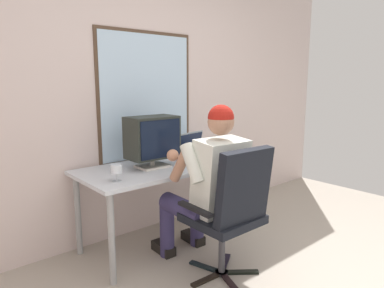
% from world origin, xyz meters
% --- Properties ---
extents(wall_rear, '(5.60, 0.08, 2.88)m').
position_xyz_m(wall_rear, '(0.00, 1.98, 1.43)').
color(wall_rear, beige).
rests_on(wall_rear, ground).
extents(desk, '(1.56, 0.72, 0.72)m').
position_xyz_m(desk, '(-0.01, 1.56, 0.65)').
color(desk, '#939596').
rests_on(desk, ground).
extents(office_chair, '(0.58, 0.56, 1.00)m').
position_xyz_m(office_chair, '(-0.05, 0.75, 0.57)').
color(office_chair, black).
rests_on(office_chair, ground).
extents(person_seated, '(0.54, 0.79, 1.28)m').
position_xyz_m(person_seated, '(-0.04, 1.02, 0.67)').
color(person_seated, '#322D55').
rests_on(person_seated, ground).
extents(crt_monitor, '(0.42, 0.25, 0.43)m').
position_xyz_m(crt_monitor, '(-0.17, 1.56, 0.97)').
color(crt_monitor, beige).
rests_on(crt_monitor, desk).
extents(laptop, '(0.40, 0.35, 0.24)m').
position_xyz_m(laptop, '(0.35, 1.60, 0.78)').
color(laptop, '#8B99A0').
rests_on(laptop, desk).
extents(wine_glass, '(0.08, 0.08, 0.13)m').
position_xyz_m(wine_glass, '(-0.61, 1.38, 0.81)').
color(wine_glass, silver).
rests_on(wine_glass, desk).
extents(coffee_mug, '(0.07, 0.07, 0.09)m').
position_xyz_m(coffee_mug, '(0.12, 1.38, 0.76)').
color(coffee_mug, '#2A4B84').
rests_on(coffee_mug, desk).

